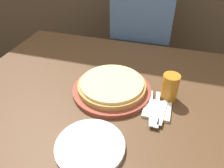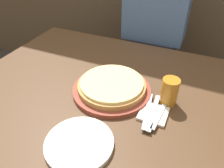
% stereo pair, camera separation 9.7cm
% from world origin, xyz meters
% --- Properties ---
extents(dining_table, '(1.22, 1.03, 0.73)m').
position_xyz_m(dining_table, '(0.00, 0.00, 0.36)').
color(dining_table, '#4C331E').
rests_on(dining_table, ground_plane).
extents(pizza_on_board, '(0.35, 0.35, 0.06)m').
position_xyz_m(pizza_on_board, '(0.08, 0.00, 0.75)').
color(pizza_on_board, brown).
rests_on(pizza_on_board, dining_table).
extents(beer_glass, '(0.07, 0.07, 0.12)m').
position_xyz_m(beer_glass, '(0.33, 0.02, 0.79)').
color(beer_glass, '#B7701E').
rests_on(beer_glass, dining_table).
extents(dinner_plate, '(0.24, 0.24, 0.02)m').
position_xyz_m(dinner_plate, '(0.09, -0.32, 0.73)').
color(dinner_plate, silver).
rests_on(dinner_plate, dining_table).
extents(napkin_stack, '(0.11, 0.11, 0.01)m').
position_xyz_m(napkin_stack, '(0.29, -0.07, 0.73)').
color(napkin_stack, beige).
rests_on(napkin_stack, dining_table).
extents(fork, '(0.05, 0.21, 0.00)m').
position_xyz_m(fork, '(0.26, -0.07, 0.74)').
color(fork, silver).
rests_on(fork, napkin_stack).
extents(dinner_knife, '(0.04, 0.21, 0.00)m').
position_xyz_m(dinner_knife, '(0.29, -0.07, 0.74)').
color(dinner_knife, silver).
rests_on(dinner_knife, napkin_stack).
extents(spoon, '(0.03, 0.18, 0.00)m').
position_xyz_m(spoon, '(0.31, -0.07, 0.74)').
color(spoon, silver).
rests_on(spoon, napkin_stack).
extents(diner_person, '(0.39, 0.20, 1.33)m').
position_xyz_m(diner_person, '(0.09, 0.68, 0.65)').
color(diner_person, '#33333D').
rests_on(diner_person, ground_plane).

